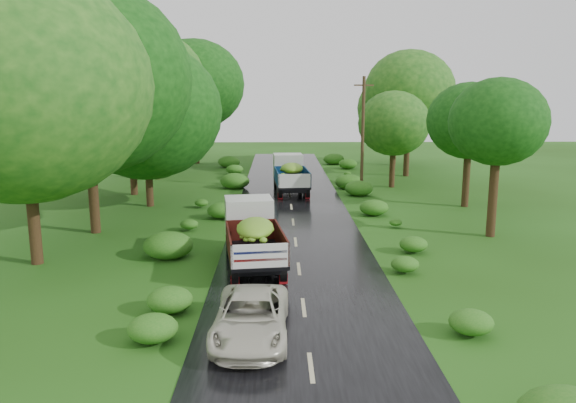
{
  "coord_description": "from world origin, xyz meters",
  "views": [
    {
      "loc": [
        -0.83,
        -17.05,
        6.86
      ],
      "look_at": [
        -0.33,
        9.13,
        1.7
      ],
      "focal_mm": 35.0,
      "sensor_mm": 36.0,
      "label": 1
    }
  ],
  "objects_px": {
    "utility_pole": "(363,134)",
    "truck_far": "(290,172)",
    "truck_near": "(252,232)",
    "car": "(251,317)"
  },
  "relations": [
    {
      "from": "truck_far",
      "to": "utility_pole",
      "type": "height_order",
      "value": "utility_pole"
    },
    {
      "from": "truck_near",
      "to": "utility_pole",
      "type": "xyz_separation_m",
      "value": [
        6.75,
        16.03,
        2.67
      ]
    },
    {
      "from": "truck_far",
      "to": "truck_near",
      "type": "bearing_deg",
      "value": -100.53
    },
    {
      "from": "truck_near",
      "to": "truck_far",
      "type": "height_order",
      "value": "truck_far"
    },
    {
      "from": "utility_pole",
      "to": "truck_far",
      "type": "bearing_deg",
      "value": 162.29
    },
    {
      "from": "car",
      "to": "utility_pole",
      "type": "xyz_separation_m",
      "value": [
        6.5,
        22.92,
        3.4
      ]
    },
    {
      "from": "car",
      "to": "utility_pole",
      "type": "height_order",
      "value": "utility_pole"
    },
    {
      "from": "truck_near",
      "to": "truck_far",
      "type": "xyz_separation_m",
      "value": [
        1.88,
        16.33,
        0.03
      ]
    },
    {
      "from": "truck_near",
      "to": "car",
      "type": "xyz_separation_m",
      "value": [
        0.25,
        -6.89,
        -0.72
      ]
    },
    {
      "from": "truck_far",
      "to": "utility_pole",
      "type": "distance_m",
      "value": 5.55
    }
  ]
}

